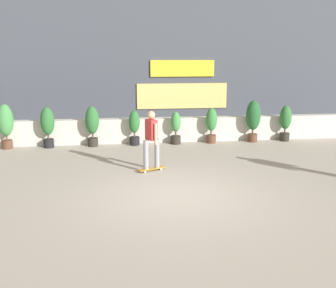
# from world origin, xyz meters

# --- Properties ---
(ground_plane) EXTENTS (48.00, 48.00, 0.00)m
(ground_plane) POSITION_xyz_m (0.00, 0.00, 0.00)
(ground_plane) COLOR #A8A093
(planter_wall) EXTENTS (18.00, 0.40, 0.90)m
(planter_wall) POSITION_xyz_m (0.00, 6.00, 0.45)
(planter_wall) COLOR beige
(planter_wall) RESTS_ON ground
(building_backdrop) EXTENTS (20.00, 2.08, 6.50)m
(building_backdrop) POSITION_xyz_m (0.00, 10.00, 3.25)
(building_backdrop) COLOR #424751
(building_backdrop) RESTS_ON ground
(potted_plant_0) EXTENTS (0.54, 0.54, 1.55)m
(potted_plant_0) POSITION_xyz_m (-5.09, 5.55, 0.91)
(potted_plant_0) COLOR brown
(potted_plant_0) RESTS_ON ground
(potted_plant_1) EXTENTS (0.48, 0.48, 1.43)m
(potted_plant_1) POSITION_xyz_m (-3.69, 5.55, 0.82)
(potted_plant_1) COLOR black
(potted_plant_1) RESTS_ON ground
(potted_plant_2) EXTENTS (0.48, 0.48, 1.43)m
(potted_plant_2) POSITION_xyz_m (-2.16, 5.55, 0.82)
(potted_plant_2) COLOR #2D2823
(potted_plant_2) RESTS_ON ground
(potted_plant_3) EXTENTS (0.39, 0.39, 1.25)m
(potted_plant_3) POSITION_xyz_m (-0.68, 5.55, 0.68)
(potted_plant_3) COLOR black
(potted_plant_3) RESTS_ON ground
(potted_plant_4) EXTENTS (0.36, 0.36, 1.18)m
(potted_plant_4) POSITION_xyz_m (0.82, 5.55, 0.62)
(potted_plant_4) COLOR #2D2823
(potted_plant_4) RESTS_ON ground
(potted_plant_5) EXTENTS (0.41, 0.41, 1.30)m
(potted_plant_5) POSITION_xyz_m (2.14, 5.55, 0.72)
(potted_plant_5) COLOR brown
(potted_plant_5) RESTS_ON ground
(potted_plant_6) EXTENTS (0.54, 0.54, 1.55)m
(potted_plant_6) POSITION_xyz_m (3.72, 5.55, 0.91)
(potted_plant_6) COLOR brown
(potted_plant_6) RESTS_ON ground
(potted_plant_7) EXTENTS (0.43, 0.43, 1.34)m
(potted_plant_7) POSITION_xyz_m (4.98, 5.55, 0.75)
(potted_plant_7) COLOR #2D2823
(potted_plant_7) RESTS_ON ground
(skater_by_wall_left) EXTENTS (0.81, 0.53, 1.70)m
(skater_by_wall_left) POSITION_xyz_m (-0.38, 2.13, 0.94)
(skater_by_wall_left) COLOR #BF8C26
(skater_by_wall_left) RESTS_ON ground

